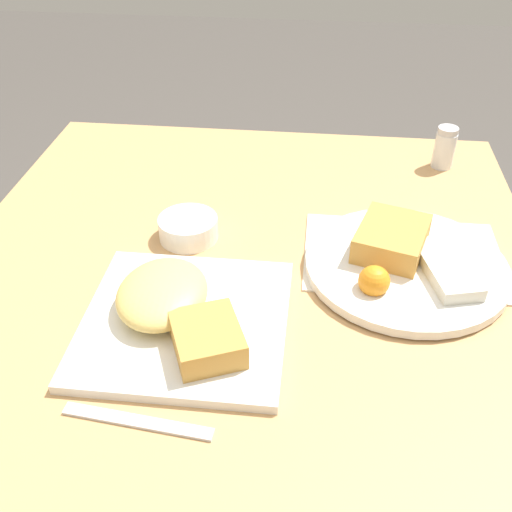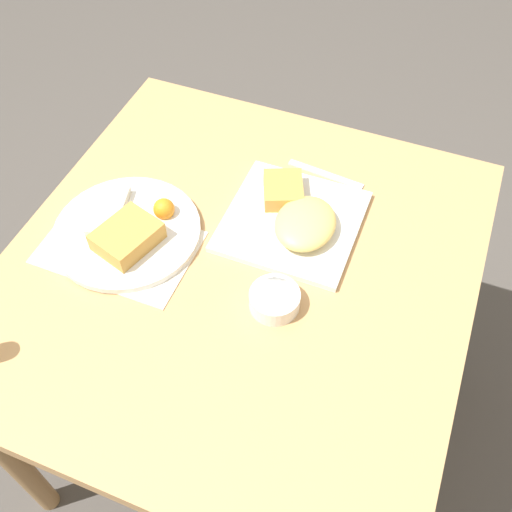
# 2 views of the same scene
# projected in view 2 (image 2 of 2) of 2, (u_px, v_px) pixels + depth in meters

# --- Properties ---
(ground_plane) EXTENTS (8.00, 8.00, 0.00)m
(ground_plane) POSITION_uv_depth(u_px,v_px,m) (244.00, 414.00, 1.73)
(ground_plane) COLOR #4C4742
(dining_table) EXTENTS (0.94, 0.89, 0.72)m
(dining_table) POSITION_uv_depth(u_px,v_px,m) (239.00, 289.00, 1.23)
(dining_table) COLOR tan
(dining_table) RESTS_ON ground_plane
(menu_card) EXTENTS (0.20, 0.30, 0.00)m
(menu_card) POSITION_uv_depth(u_px,v_px,m) (119.00, 247.00, 1.19)
(menu_card) COLOR beige
(menu_card) RESTS_ON dining_table
(plate_square_near) EXTENTS (0.27, 0.27, 0.06)m
(plate_square_near) POSITION_uv_depth(u_px,v_px,m) (296.00, 218.00, 1.21)
(plate_square_near) COLOR white
(plate_square_near) RESTS_ON dining_table
(plate_oval_far) EXTENTS (0.30, 0.30, 0.05)m
(plate_oval_far) POSITION_uv_depth(u_px,v_px,m) (127.00, 230.00, 1.20)
(plate_oval_far) COLOR white
(plate_oval_far) RESTS_ON menu_card
(sauce_ramekin) EXTENTS (0.09, 0.09, 0.04)m
(sauce_ramekin) POSITION_uv_depth(u_px,v_px,m) (275.00, 299.00, 1.09)
(sauce_ramekin) COLOR white
(sauce_ramekin) RESTS_ON dining_table
(butter_knife) EXTENTS (0.03, 0.18, 0.00)m
(butter_knife) POSITION_uv_depth(u_px,v_px,m) (326.00, 174.00, 1.32)
(butter_knife) COLOR silver
(butter_knife) RESTS_ON dining_table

